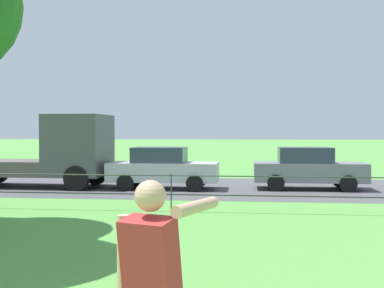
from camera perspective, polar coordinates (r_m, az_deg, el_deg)
The scene contains 5 objects.
street_strip at distance 18.74m, azimuth 0.38°, elevation -5.02°, with size 80.00×7.46×0.01m, color #4C4C51.
park_fence at distance 12.89m, azimuth -2.44°, elevation -4.90°, with size 35.55×0.04×1.00m.
flatbed_truck_right at distance 19.57m, azimuth -17.07°, elevation -1.25°, with size 7.35×2.57×2.75m.
car_silver_center at distance 18.09m, azimuth -3.43°, elevation -2.79°, with size 4.00×1.82×1.54m.
car_grey_far_left at distance 18.43m, azimuth 13.35°, elevation -2.75°, with size 4.00×1.82×1.54m.
Camera 1 is at (2.01, 0.57, 2.08)m, focal length 45.81 mm.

